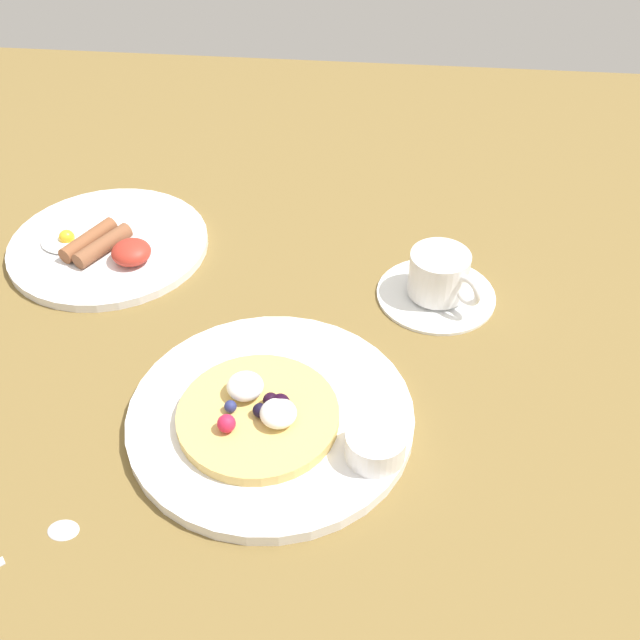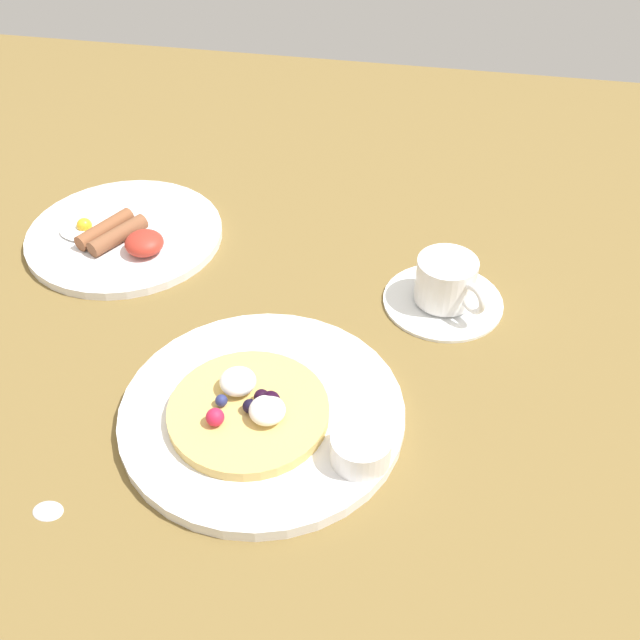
{
  "view_description": "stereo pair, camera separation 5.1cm",
  "coord_description": "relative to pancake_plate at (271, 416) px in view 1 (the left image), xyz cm",
  "views": [
    {
      "loc": [
        8.8,
        -62.0,
        58.58
      ],
      "look_at": [
        2.66,
        -1.14,
        4.0
      ],
      "focal_mm": 42.62,
      "sensor_mm": 36.0,
      "label": 1
    },
    {
      "loc": [
        13.88,
        -61.28,
        58.58
      ],
      "look_at": [
        2.66,
        -1.14,
        4.0
      ],
      "focal_mm": 42.62,
      "sensor_mm": 36.0,
      "label": 2
    }
  ],
  "objects": [
    {
      "name": "ground_plane",
      "position": [
        1.17,
        12.36,
        -2.19
      ],
      "size": [
        166.22,
        152.72,
        3.0
      ],
      "primitive_type": "cube",
      "color": "brown"
    },
    {
      "name": "pancake_plate",
      "position": [
        0.0,
        0.0,
        0.0
      ],
      "size": [
        28.73,
        28.73,
        1.38
      ],
      "primitive_type": "cylinder",
      "color": "white",
      "rests_on": "ground_plane"
    },
    {
      "name": "pancake_with_berries",
      "position": [
        -0.93,
        -1.18,
        1.65
      ],
      "size": [
        16.0,
        16.0,
        3.45
      ],
      "color": "#D8B25F",
      "rests_on": "pancake_plate"
    },
    {
      "name": "syrup_ramekin",
      "position": [
        10.61,
        -4.4,
        2.2
      ],
      "size": [
        5.73,
        5.73,
        2.94
      ],
      "color": "white",
      "rests_on": "pancake_plate"
    },
    {
      "name": "breakfast_plate",
      "position": [
        -25.19,
        26.81,
        -0.12
      ],
      "size": [
        25.44,
        25.44,
        1.14
      ],
      "primitive_type": "cylinder",
      "color": "white",
      "rests_on": "ground_plane"
    },
    {
      "name": "fried_breakfast",
      "position": [
        -24.81,
        24.47,
        1.48
      ],
      "size": [
        15.24,
        9.32,
        2.89
      ],
      "color": "brown",
      "rests_on": "breakfast_plate"
    },
    {
      "name": "coffee_saucer",
      "position": [
        16.8,
        21.37,
        -0.3
      ],
      "size": [
        14.2,
        14.2,
        0.78
      ],
      "primitive_type": "cylinder",
      "color": "white",
      "rests_on": "ground_plane"
    },
    {
      "name": "coffee_cup",
      "position": [
        16.93,
        21.24,
        2.88
      ],
      "size": [
        8.32,
        8.39,
        5.37
      ],
      "color": "white",
      "rests_on": "coffee_saucer"
    },
    {
      "name": "teaspoon",
      "position": [
        -19.6,
        -17.15,
        -0.45
      ],
      "size": [
        13.65,
        11.53,
        0.6
      ],
      "color": "silver",
      "rests_on": "ground_plane"
    }
  ]
}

